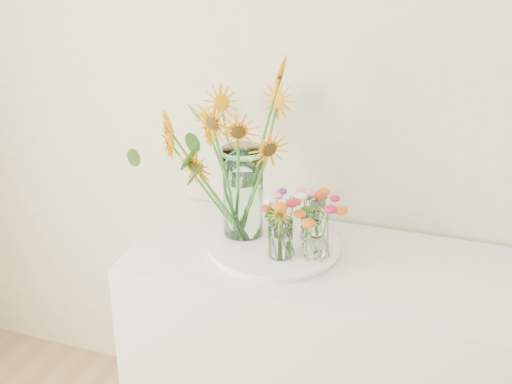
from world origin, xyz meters
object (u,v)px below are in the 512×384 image
small_vase_a (280,239)px  counter (334,372)px  small_vase_b (316,239)px  small_vase_c (310,224)px  tray (274,247)px  mason_jar (243,192)px

small_vase_a → counter: bearing=23.2°
small_vase_b → small_vase_c: size_ratio=1.17×
tray → small_vase_b: small_vase_b is taller
small_vase_c → small_vase_b: bearing=-66.3°
small_vase_b → small_vase_c: bearing=113.7°
small_vase_c → tray: bearing=-141.8°
small_vase_a → mason_jar: bearing=146.0°
mason_jar → small_vase_a: 0.23m
small_vase_b → small_vase_c: (-0.05, 0.12, -0.01)m
counter → tray: size_ratio=3.27×
counter → tray: (-0.23, 0.00, 0.46)m
small_vase_a → small_vase_c: 0.17m
counter → mason_jar: 0.73m
small_vase_c → mason_jar: bearing=-169.0°
counter → mason_jar: (-0.36, 0.04, 0.64)m
small_vase_a → small_vase_b: bearing=20.7°
mason_jar → small_vase_b: mason_jar is taller
small_vase_a → small_vase_c: bearing=70.8°
small_vase_b → tray: bearing=166.0°
counter → tray: 0.52m
counter → small_vase_c: (-0.13, 0.08, 0.53)m
tray → small_vase_b: 0.18m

